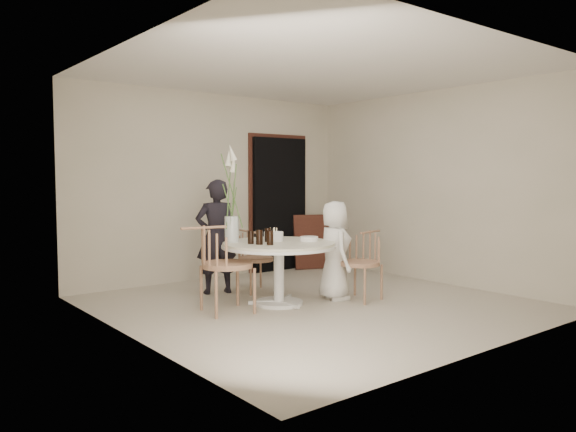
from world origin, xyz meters
TOP-DOWN VIEW (x-y plane):
  - ground at (0.00, 0.00)m, footprint 4.50×4.50m
  - room_shell at (0.00, 0.00)m, footprint 4.50×4.50m
  - doorway at (1.15, 2.19)m, footprint 1.00×0.10m
  - door_trim at (1.15, 2.23)m, footprint 1.12×0.03m
  - table at (-0.35, 0.25)m, footprint 1.33×1.33m
  - picture_frame at (1.67, 1.95)m, footprint 0.69×0.42m
  - chair_far at (-0.13, 1.13)m, footprint 0.46×0.50m
  - chair_right at (0.67, -0.15)m, footprint 0.55×0.52m
  - chair_left at (-1.15, 0.33)m, footprint 0.63×0.59m
  - girl at (-0.59, 1.25)m, footprint 0.61×0.48m
  - boy at (0.35, 0.05)m, footprint 0.57×0.68m
  - birthday_cake at (-0.32, 0.39)m, footprint 0.23×0.23m
  - cola_tumbler_a at (-0.65, 0.22)m, footprint 0.09×0.09m
  - cola_tumbler_b at (-0.58, 0.11)m, footprint 0.09×0.09m
  - cola_tumbler_c at (-0.69, 0.33)m, footprint 0.08×0.08m
  - cola_tumbler_d at (-0.42, 0.38)m, footprint 0.08×0.08m
  - plate_stack at (0.01, 0.13)m, footprint 0.27×0.27m
  - flower_vase at (-0.77, 0.61)m, footprint 0.16×0.16m

SIDE VIEW (x-z plane):
  - ground at x=0.00m, z-range 0.00..0.00m
  - picture_frame at x=1.67m, z-range 0.00..0.87m
  - chair_far at x=-0.13m, z-range 0.12..0.90m
  - chair_right at x=0.67m, z-range 0.12..0.95m
  - boy at x=0.35m, z-range 0.00..1.20m
  - table at x=-0.35m, z-range 0.25..0.98m
  - chair_left at x=-1.15m, z-range 0.14..1.11m
  - girl at x=-0.59m, z-range 0.00..1.46m
  - plate_stack at x=0.01m, z-range 0.73..0.78m
  - birthday_cake at x=-0.32m, z-range 0.71..0.87m
  - cola_tumbler_c at x=-0.69m, z-range 0.73..0.88m
  - cola_tumbler_d at x=-0.42m, z-range 0.73..0.89m
  - cola_tumbler_b at x=-0.58m, z-range 0.73..0.89m
  - cola_tumbler_a at x=-0.65m, z-range 0.73..0.90m
  - doorway at x=1.15m, z-range 0.00..2.10m
  - door_trim at x=1.15m, z-range 0.00..2.22m
  - flower_vase at x=-0.77m, z-range 0.56..1.70m
  - room_shell at x=0.00m, z-range -0.63..3.87m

